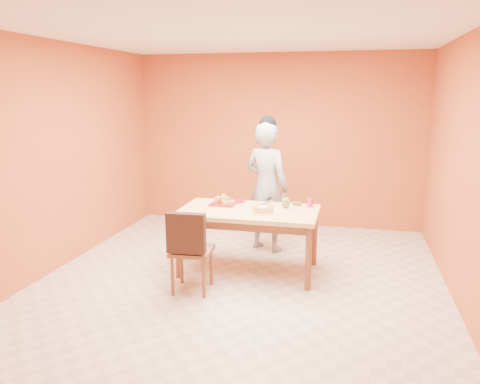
% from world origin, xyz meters
% --- Properties ---
extents(floor, '(5.00, 5.00, 0.00)m').
position_xyz_m(floor, '(0.00, 0.00, 0.00)').
color(floor, '#BDB2A1').
rests_on(floor, ground).
extents(ceiling, '(5.00, 5.00, 0.00)m').
position_xyz_m(ceiling, '(0.00, 0.00, 2.70)').
color(ceiling, white).
rests_on(ceiling, wall_back).
extents(wall_back, '(4.50, 0.00, 4.50)m').
position_xyz_m(wall_back, '(0.00, 2.50, 1.35)').
color(wall_back, '#C1592C').
rests_on(wall_back, floor).
extents(wall_left, '(0.00, 5.00, 5.00)m').
position_xyz_m(wall_left, '(-2.25, 0.00, 1.35)').
color(wall_left, '#C1592C').
rests_on(wall_left, floor).
extents(wall_right, '(0.00, 5.00, 5.00)m').
position_xyz_m(wall_right, '(2.25, 0.00, 1.35)').
color(wall_right, '#C1592C').
rests_on(wall_right, floor).
extents(dining_table, '(1.60, 0.90, 0.76)m').
position_xyz_m(dining_table, '(0.02, 0.34, 0.67)').
color(dining_table, '#EBCF7B').
rests_on(dining_table, floor).
extents(dining_chair, '(0.45, 0.51, 0.91)m').
position_xyz_m(dining_chair, '(-0.45, -0.37, 0.47)').
color(dining_chair, brown).
rests_on(dining_chair, floor).
extents(pastry_pile, '(0.27, 0.27, 0.09)m').
position_xyz_m(pastry_pile, '(-0.33, 0.52, 0.82)').
color(pastry_pile, tan).
rests_on(pastry_pile, pastry_platter).
extents(person, '(0.74, 0.62, 1.73)m').
position_xyz_m(person, '(0.08, 1.17, 0.86)').
color(person, gray).
rests_on(person, floor).
extents(pastry_platter, '(0.32, 0.32, 0.02)m').
position_xyz_m(pastry_platter, '(-0.33, 0.52, 0.77)').
color(pastry_platter, maroon).
rests_on(pastry_platter, dining_table).
extents(red_dinner_plate, '(0.28, 0.28, 0.02)m').
position_xyz_m(red_dinner_plate, '(-0.24, 0.69, 0.77)').
color(red_dinner_plate, maroon).
rests_on(red_dinner_plate, dining_table).
extents(white_cake_plate, '(0.39, 0.39, 0.01)m').
position_xyz_m(white_cake_plate, '(0.20, 0.23, 0.77)').
color(white_cake_plate, white).
rests_on(white_cake_plate, dining_table).
extents(sponge_cake, '(0.30, 0.30, 0.05)m').
position_xyz_m(sponge_cake, '(0.20, 0.23, 0.80)').
color(sponge_cake, gold).
rests_on(sponge_cake, white_cake_plate).
extents(cake_server, '(0.11, 0.27, 0.01)m').
position_xyz_m(cake_server, '(0.21, 0.41, 0.83)').
color(cake_server, silver).
rests_on(cake_server, sponge_cake).
extents(egg_ornament, '(0.12, 0.10, 0.13)m').
position_xyz_m(egg_ornament, '(0.43, 0.51, 0.82)').
color(egg_ornament, olive).
rests_on(egg_ornament, dining_table).
extents(magenta_glass, '(0.09, 0.09, 0.10)m').
position_xyz_m(magenta_glass, '(0.70, 0.64, 0.81)').
color(magenta_glass, '#BF1C75').
rests_on(magenta_glass, dining_table).
extents(checker_tin, '(0.14, 0.14, 0.03)m').
position_xyz_m(checker_tin, '(0.54, 0.69, 0.78)').
color(checker_tin, '#3C1C10').
rests_on(checker_tin, dining_table).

